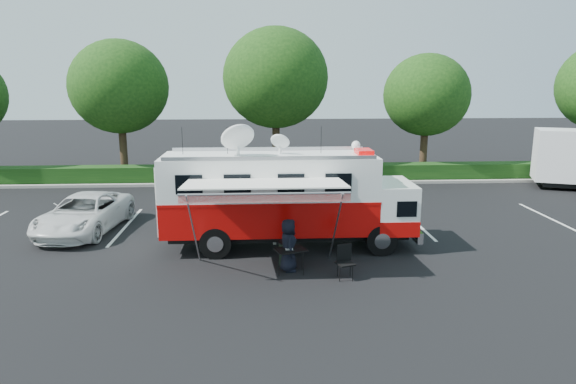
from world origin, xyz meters
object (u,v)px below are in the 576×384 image
command_truck (287,197)px  trash_bin (286,253)px  folding_table (291,251)px  white_suv (86,231)px

command_truck → trash_bin: command_truck is taller
folding_table → trash_bin: 0.83m
white_suv → folding_table: bearing=-25.0°
white_suv → folding_table: folding_table is taller
folding_table → white_suv: bearing=147.9°
command_truck → trash_bin: (-0.12, -1.81, -1.44)m
command_truck → folding_table: (-0.02, -2.55, -1.10)m
white_suv → folding_table: (7.82, -4.90, 0.73)m
white_suv → folding_table: size_ratio=4.87×
command_truck → white_suv: bearing=163.3°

